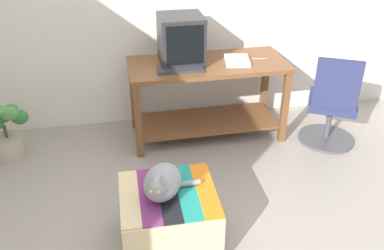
{
  "coord_description": "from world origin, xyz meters",
  "views": [
    {
      "loc": [
        -0.51,
        -1.93,
        2.18
      ],
      "look_at": [
        -0.01,
        0.85,
        0.55
      ],
      "focal_mm": 39.76,
      "sensor_mm": 36.0,
      "label": 1
    }
  ],
  "objects_px": {
    "keyboard": "(180,69)",
    "potted_plant": "(6,133)",
    "desk": "(207,87)",
    "office_chair": "(332,107)",
    "book": "(237,61)",
    "cat": "(162,183)",
    "tv_monitor": "(181,40)",
    "ottoman_with_blanket": "(169,216)"
  },
  "relations": [
    {
      "from": "keyboard",
      "to": "office_chair",
      "type": "relative_size",
      "value": 0.45
    },
    {
      "from": "book",
      "to": "potted_plant",
      "type": "xyz_separation_m",
      "value": [
        -2.09,
        -0.06,
        -0.5
      ]
    },
    {
      "from": "cat",
      "to": "keyboard",
      "type": "bearing_deg",
      "value": 96.73
    },
    {
      "from": "ottoman_with_blanket",
      "to": "potted_plant",
      "type": "xyz_separation_m",
      "value": [
        -1.28,
        1.25,
        0.06
      ]
    },
    {
      "from": "desk",
      "to": "office_chair",
      "type": "distance_m",
      "value": 1.16
    },
    {
      "from": "desk",
      "to": "keyboard",
      "type": "xyz_separation_m",
      "value": [
        -0.27,
        -0.14,
        0.25
      ]
    },
    {
      "from": "keyboard",
      "to": "cat",
      "type": "height_order",
      "value": "keyboard"
    },
    {
      "from": "tv_monitor",
      "to": "potted_plant",
      "type": "relative_size",
      "value": 0.76
    },
    {
      "from": "keyboard",
      "to": "potted_plant",
      "type": "bearing_deg",
      "value": 179.85
    },
    {
      "from": "potted_plant",
      "to": "office_chair",
      "type": "xyz_separation_m",
      "value": [
        2.91,
        -0.27,
        0.12
      ]
    },
    {
      "from": "ottoman_with_blanket",
      "to": "book",
      "type": "bearing_deg",
      "value": 58.3
    },
    {
      "from": "ottoman_with_blanket",
      "to": "office_chair",
      "type": "height_order",
      "value": "office_chair"
    },
    {
      "from": "keyboard",
      "to": "potted_plant",
      "type": "height_order",
      "value": "keyboard"
    },
    {
      "from": "tv_monitor",
      "to": "potted_plant",
      "type": "height_order",
      "value": "tv_monitor"
    },
    {
      "from": "keyboard",
      "to": "ottoman_with_blanket",
      "type": "height_order",
      "value": "keyboard"
    },
    {
      "from": "cat",
      "to": "potted_plant",
      "type": "height_order",
      "value": "cat"
    },
    {
      "from": "office_chair",
      "to": "potted_plant",
      "type": "bearing_deg",
      "value": 21.58
    },
    {
      "from": "book",
      "to": "ottoman_with_blanket",
      "type": "bearing_deg",
      "value": -112.59
    },
    {
      "from": "potted_plant",
      "to": "book",
      "type": "bearing_deg",
      "value": 1.62
    },
    {
      "from": "desk",
      "to": "ottoman_with_blanket",
      "type": "xyz_separation_m",
      "value": [
        -0.55,
        -1.35,
        -0.31
      ]
    },
    {
      "from": "tv_monitor",
      "to": "book",
      "type": "xyz_separation_m",
      "value": [
        0.5,
        -0.1,
        -0.19
      ]
    },
    {
      "from": "book",
      "to": "cat",
      "type": "relative_size",
      "value": 0.63
    },
    {
      "from": "book",
      "to": "office_chair",
      "type": "distance_m",
      "value": 0.97
    },
    {
      "from": "cat",
      "to": "office_chair",
      "type": "height_order",
      "value": "office_chair"
    },
    {
      "from": "tv_monitor",
      "to": "potted_plant",
      "type": "xyz_separation_m",
      "value": [
        -1.59,
        -0.16,
        -0.69
      ]
    },
    {
      "from": "office_chair",
      "to": "cat",
      "type": "bearing_deg",
      "value": 57.73
    },
    {
      "from": "book",
      "to": "office_chair",
      "type": "bearing_deg",
      "value": -12.75
    },
    {
      "from": "desk",
      "to": "book",
      "type": "height_order",
      "value": "book"
    },
    {
      "from": "keyboard",
      "to": "potted_plant",
      "type": "distance_m",
      "value": 1.63
    },
    {
      "from": "office_chair",
      "to": "tv_monitor",
      "type": "bearing_deg",
      "value": 8.92
    },
    {
      "from": "book",
      "to": "office_chair",
      "type": "height_order",
      "value": "office_chair"
    },
    {
      "from": "keyboard",
      "to": "cat",
      "type": "distance_m",
      "value": 1.29
    },
    {
      "from": "cat",
      "to": "tv_monitor",
      "type": "bearing_deg",
      "value": 97.08
    },
    {
      "from": "desk",
      "to": "cat",
      "type": "distance_m",
      "value": 1.49
    },
    {
      "from": "desk",
      "to": "cat",
      "type": "bearing_deg",
      "value": -114.12
    },
    {
      "from": "keyboard",
      "to": "office_chair",
      "type": "bearing_deg",
      "value": -8.08
    },
    {
      "from": "ottoman_with_blanket",
      "to": "cat",
      "type": "relative_size",
      "value": 1.47
    },
    {
      "from": "desk",
      "to": "potted_plant",
      "type": "height_order",
      "value": "desk"
    },
    {
      "from": "book",
      "to": "potted_plant",
      "type": "distance_m",
      "value": 2.15
    },
    {
      "from": "desk",
      "to": "cat",
      "type": "relative_size",
      "value": 3.36
    },
    {
      "from": "keyboard",
      "to": "ottoman_with_blanket",
      "type": "bearing_deg",
      "value": -101.29
    },
    {
      "from": "book",
      "to": "office_chair",
      "type": "relative_size",
      "value": 0.3
    }
  ]
}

